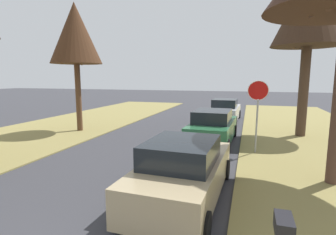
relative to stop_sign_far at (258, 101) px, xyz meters
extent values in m
cylinder|color=#9EA0A5|center=(0.00, -0.21, -1.01)|extent=(0.07, 0.52, 2.22)
cylinder|color=white|center=(0.00, 0.08, 0.41)|extent=(0.81, 0.21, 0.79)
cylinder|color=red|center=(0.00, 0.09, 0.41)|extent=(0.77, 0.21, 0.75)
cylinder|color=#483527|center=(2.32, 4.01, 0.18)|extent=(0.48, 0.48, 4.57)
cone|color=#3A271B|center=(2.32, 4.01, 4.35)|extent=(3.53, 3.53, 3.76)
cylinder|color=#483527|center=(2.60, 4.52, 3.28)|extent=(1.27, 0.83, 1.75)
cylinder|color=#483527|center=(2.22, 4.49, 3.15)|extent=(1.18, 0.45, 1.50)
cylinder|color=brown|center=(-9.63, 1.81, -0.21)|extent=(0.31, 0.31, 3.79)
cone|color=#462B19|center=(-9.63, 1.81, 3.33)|extent=(2.81, 2.81, 3.30)
cylinder|color=brown|center=(-9.36, 2.31, 2.08)|extent=(1.13, 0.70, 0.92)
cylinder|color=brown|center=(-10.18, 1.91, 2.16)|extent=(0.34, 1.23, 1.06)
cylinder|color=brown|center=(-9.71, 2.28, 2.25)|extent=(1.07, 0.33, 1.22)
cube|color=tan|center=(-1.84, -4.76, -1.57)|extent=(1.97, 4.46, 0.85)
cube|color=black|center=(-1.85, -4.98, -0.86)|extent=(1.67, 2.08, 0.56)
cylinder|color=black|center=(-2.66, -3.08, -1.86)|extent=(0.22, 0.61, 0.60)
cylinder|color=black|center=(-0.92, -3.14, -1.86)|extent=(0.22, 0.61, 0.60)
cylinder|color=black|center=(-2.77, -6.38, -1.86)|extent=(0.22, 0.61, 0.60)
cylinder|color=black|center=(-1.03, -6.44, -1.86)|extent=(0.22, 0.61, 0.60)
cube|color=#28663D|center=(-1.92, 1.39, -1.57)|extent=(1.97, 4.46, 0.85)
cube|color=black|center=(-1.93, 1.17, -0.86)|extent=(1.67, 2.08, 0.56)
cylinder|color=black|center=(-2.74, 3.07, -1.86)|extent=(0.22, 0.61, 0.60)
cylinder|color=black|center=(-1.00, 3.01, -1.86)|extent=(0.22, 0.61, 0.60)
cylinder|color=black|center=(-2.85, -0.23, -1.86)|extent=(0.22, 0.61, 0.60)
cylinder|color=black|center=(-1.11, -0.29, -1.86)|extent=(0.22, 0.61, 0.60)
cube|color=#BCBCC1|center=(-1.94, 8.02, -1.57)|extent=(1.97, 4.46, 0.85)
cube|color=black|center=(-1.95, 7.80, -0.86)|extent=(1.67, 2.08, 0.56)
cylinder|color=black|center=(-2.75, 9.70, -1.86)|extent=(0.22, 0.61, 0.60)
cylinder|color=black|center=(-1.01, 9.64, -1.86)|extent=(0.22, 0.61, 0.60)
cylinder|color=black|center=(-2.87, 6.40, -1.86)|extent=(0.22, 0.61, 0.60)
cylinder|color=black|center=(-1.13, 6.34, -1.86)|extent=(0.22, 0.61, 0.60)
cube|color=black|center=(0.17, -7.61, -0.95)|extent=(0.22, 0.44, 0.22)
camera|label=1|loc=(-0.32, -11.06, 0.93)|focal=28.28mm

